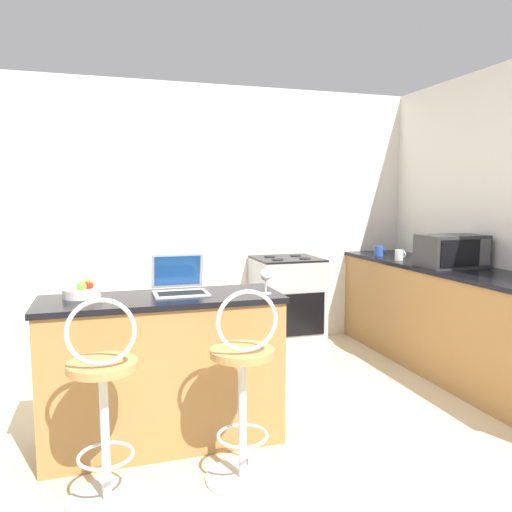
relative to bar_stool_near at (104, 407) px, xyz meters
name	(u,v)px	position (x,y,z in m)	size (l,w,h in m)	color
ground_plane	(248,484)	(0.71, -0.04, -0.50)	(20.00, 20.00, 0.00)	beige
wall_back	(176,219)	(0.71, 2.49, 0.80)	(12.00, 0.06, 2.60)	silver
breakfast_bar	(164,370)	(0.35, 0.56, -0.04)	(1.44, 0.52, 0.92)	#9E703D
counter_right	(462,324)	(2.87, 0.96, -0.04)	(0.65, 3.03, 0.92)	#9E703D
bar_stool_near	(104,407)	(0.00, 0.00, 0.00)	(0.40, 0.40, 1.06)	silver
bar_stool_far	(243,391)	(0.70, 0.00, 0.00)	(0.40, 0.40, 1.06)	silver
laptop	(179,283)	(0.47, 0.65, 0.48)	(0.33, 0.29, 0.24)	#B7BABF
microwave	(452,251)	(2.85, 1.11, 0.55)	(0.54, 0.34, 0.27)	#2D2D30
stove_range	(287,304)	(1.75, 2.14, -0.04)	(0.63, 0.61, 0.93)	#9EA3A8
fruit_bowl	(83,291)	(-0.10, 0.67, 0.45)	(0.22, 0.22, 0.11)	silver
wine_glass_tall	(266,276)	(0.97, 0.45, 0.53)	(0.07, 0.07, 0.15)	silver
mug_blue	(379,251)	(2.69, 2.01, 0.47)	(0.10, 0.08, 0.10)	#2D51AD
mug_white	(399,255)	(2.69, 1.64, 0.47)	(0.09, 0.08, 0.10)	white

